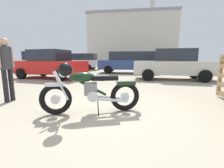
# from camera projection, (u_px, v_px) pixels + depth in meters

# --- Properties ---
(ground_plane) EXTENTS (80.00, 80.00, 0.00)m
(ground_plane) POSITION_uv_depth(u_px,v_px,m) (110.00, 112.00, 3.24)
(ground_plane) COLOR tan
(vintage_motorcycle) EXTENTS (2.01, 0.92, 1.07)m
(vintage_motorcycle) POSITION_uv_depth(u_px,v_px,m) (89.00, 90.00, 3.09)
(vintage_motorcycle) COLOR black
(vintage_motorcycle) RESTS_ON ground_plane
(bystander) EXTENTS (0.30, 0.46, 1.66)m
(bystander) POSITION_uv_depth(u_px,v_px,m) (6.00, 63.00, 3.89)
(bystander) COLOR black
(bystander) RESTS_ON ground_plane
(dark_sedan_left) EXTENTS (4.44, 2.48, 1.67)m
(dark_sedan_left) POSITION_uv_depth(u_px,v_px,m) (50.00, 64.00, 8.95)
(dark_sedan_left) COLOR black
(dark_sedan_left) RESTS_ON ground_plane
(blue_hatchback_right) EXTENTS (4.75, 2.07, 1.74)m
(blue_hatchback_right) POSITION_uv_depth(u_px,v_px,m) (129.00, 62.00, 12.47)
(blue_hatchback_right) COLOR black
(blue_hatchback_right) RESTS_ON ground_plane
(red_hatchback_near) EXTENTS (4.07, 2.19, 1.78)m
(red_hatchback_near) POSITION_uv_depth(u_px,v_px,m) (43.00, 62.00, 12.97)
(red_hatchback_near) COLOR black
(red_hatchback_near) RESTS_ON ground_plane
(white_estate_far) EXTENTS (4.33, 2.19, 1.67)m
(white_estate_far) POSITION_uv_depth(u_px,v_px,m) (173.00, 65.00, 8.34)
(white_estate_far) COLOR black
(white_estate_far) RESTS_ON ground_plane
(pale_sedan_back) EXTENTS (4.71, 1.99, 1.74)m
(pale_sedan_back) POSITION_uv_depth(u_px,v_px,m) (78.00, 61.00, 16.41)
(pale_sedan_back) COLOR black
(pale_sedan_back) RESTS_ON ground_plane
(industrial_building) EXTENTS (19.22, 14.33, 23.11)m
(industrial_building) POSITION_uv_depth(u_px,v_px,m) (132.00, 41.00, 37.65)
(industrial_building) COLOR beige
(industrial_building) RESTS_ON ground_plane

